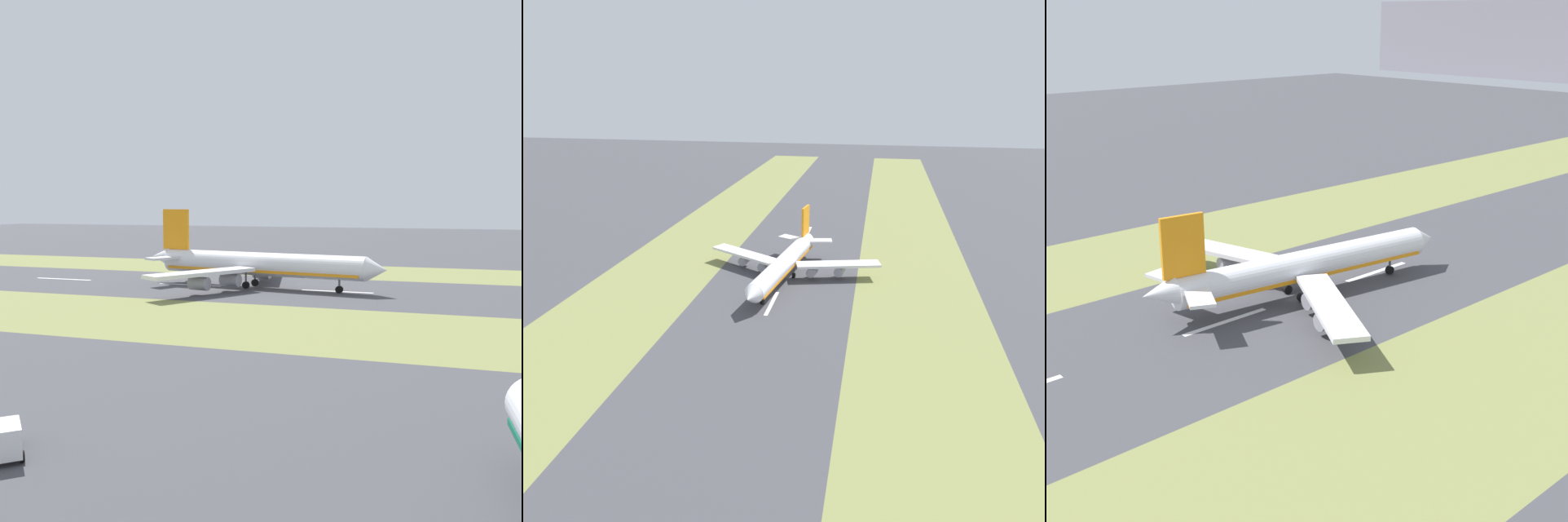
{
  "view_description": "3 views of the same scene",
  "coord_description": "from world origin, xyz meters",
  "views": [
    {
      "loc": [
        148.43,
        52.61,
        21.78
      ],
      "look_at": [
        -0.12,
        3.89,
        7.0
      ],
      "focal_mm": 42.0,
      "sensor_mm": 36.0,
      "label": 1
    },
    {
      "loc": [
        -30.63,
        165.56,
        65.51
      ],
      "look_at": [
        -0.12,
        3.89,
        7.0
      ],
      "focal_mm": 35.0,
      "sensor_mm": 36.0,
      "label": 2
    },
    {
      "loc": [
        99.46,
        -85.83,
        52.81
      ],
      "look_at": [
        -0.12,
        3.89,
        7.0
      ],
      "focal_mm": 50.0,
      "sensor_mm": 36.0,
      "label": 3
    }
  ],
  "objects": [
    {
      "name": "centreline_dash_far",
      "position": [
        0.0,
        23.89,
        0.01
      ],
      "size": [
        1.2,
        18.0,
        0.01
      ],
      "primitive_type": "cube",
      "color": "silver",
      "rests_on": "ground"
    },
    {
      "name": "grass_median_west",
      "position": [
        -45.0,
        0.0,
        0.0
      ],
      "size": [
        40.0,
        600.0,
        0.01
      ],
      "primitive_type": "cube",
      "color": "olive",
      "rests_on": "ground"
    },
    {
      "name": "centreline_dash_mid",
      "position": [
        0.0,
        -16.11,
        0.01
      ],
      "size": [
        1.2,
        18.0,
        0.01
      ],
      "primitive_type": "cube",
      "color": "silver",
      "rests_on": "ground"
    },
    {
      "name": "airplane_main_jet",
      "position": [
        -0.38,
        2.0,
        6.02
      ],
      "size": [
        63.53,
        67.12,
        20.2
      ],
      "color": "white",
      "rests_on": "ground"
    },
    {
      "name": "grass_median_east",
      "position": [
        45.0,
        0.0,
        0.0
      ],
      "size": [
        40.0,
        600.0,
        0.01
      ],
      "primitive_type": "cube",
      "color": "olive",
      "rests_on": "ground"
    },
    {
      "name": "ground_plane",
      "position": [
        0.0,
        0.0,
        0.0
      ],
      "size": [
        800.0,
        800.0,
        0.0
      ],
      "primitive_type": "plane",
      "color": "#424247"
    }
  ]
}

